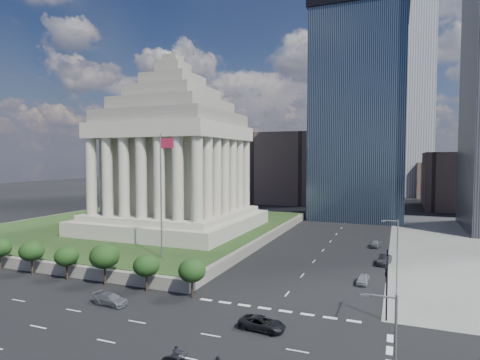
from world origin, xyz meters
The scene contains 18 objects.
ground centered at (0.00, 100.00, 0.00)m, with size 500.00×500.00×0.00m, color black.
plaza_terrace centered at (-45.00, 50.00, 0.90)m, with size 66.00×70.00×1.80m, color #635E55.
plaza_lawn centered at (-45.00, 50.00, 1.85)m, with size 64.00×68.00×0.10m, color #203D19.
war_memorial centered at (-34.00, 48.00, 21.40)m, with size 34.00×34.00×39.00m, color #ACA290, non-canonical shape.
flagpole centered at (-21.83, 24.00, 13.11)m, with size 2.52×0.24×20.00m.
tree_row centered at (-35.50, 14.00, 3.00)m, with size 53.00×4.00×6.00m, color black, non-canonical shape.
midrise_glass centered at (2.00, 95.00, 30.00)m, with size 26.00×26.00×60.00m, color black.
skyscraper_tall centered at (8.00, 185.00, 95.00)m, with size 40.00×40.00×190.00m, color slate.
building_filler_ne centered at (32.00, 130.00, 10.00)m, with size 20.00×30.00×20.00m, color brown.
building_filler_nw centered at (-30.00, 130.00, 14.00)m, with size 24.00×30.00×28.00m, color brown.
traffic_signal_ne centered at (12.50, 13.70, 5.25)m, with size 0.30×5.74×8.00m.
street_lamp_north centered at (13.33, 25.00, 5.66)m, with size 2.13×0.22×10.00m.
pickup_truck centered at (0.46, 8.16, 0.69)m, with size 4.97×2.29×1.38m, color black.
suv_grey centered at (-19.21, 8.15, 0.69)m, with size 4.75×1.93×1.38m, color #5A5D62.
parked_sedan_near centered at (9.00, 28.22, 0.68)m, with size 1.60×3.97×1.35m, color #919299.
parked_sedan_mid centered at (11.50, 40.35, 0.78)m, with size 1.65×4.72×1.55m, color black.
parked_sedan_far centered at (9.31, 53.80, 0.77)m, with size 1.82×4.53×1.54m, color #4F5256.
motorcycle_trail centered at (-4.17, -1.68, 0.95)m, with size 2.54×0.69×1.89m, color black, non-canonical shape.
Camera 1 is at (13.48, -30.91, 18.04)m, focal length 30.00 mm.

